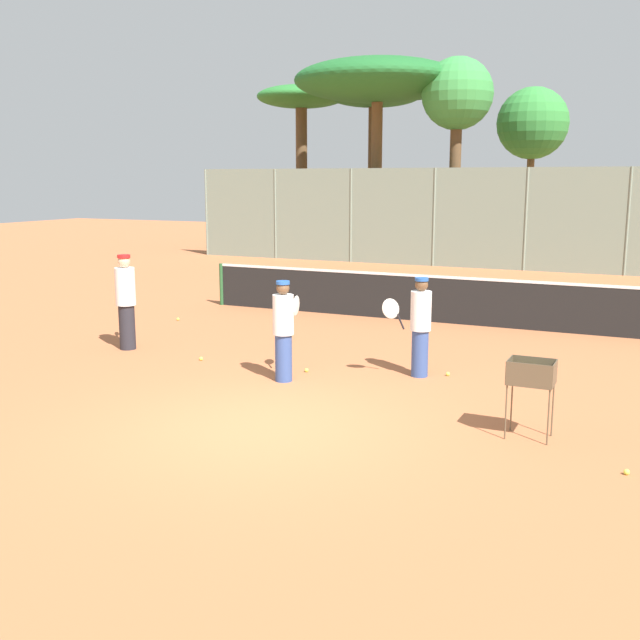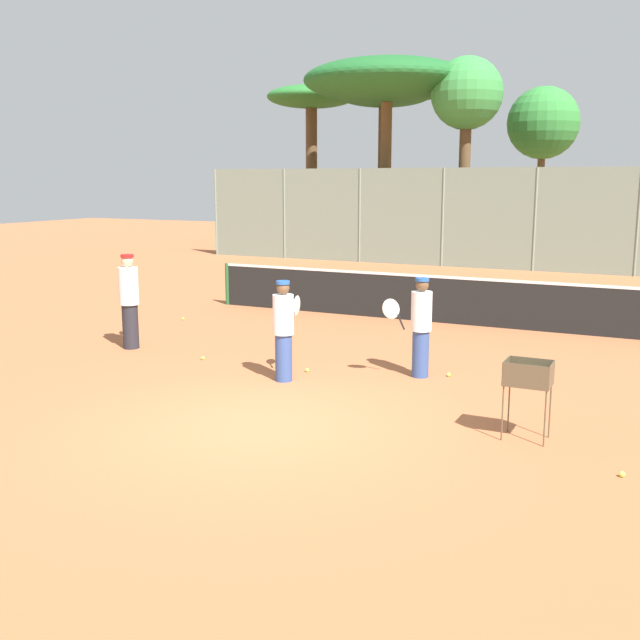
{
  "view_description": "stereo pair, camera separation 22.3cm",
  "coord_description": "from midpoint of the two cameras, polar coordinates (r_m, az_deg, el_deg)",
  "views": [
    {
      "loc": [
        4.62,
        -8.13,
        3.19
      ],
      "look_at": [
        -0.29,
        2.38,
        1.0
      ],
      "focal_mm": 42.0,
      "sensor_mm": 36.0,
      "label": 1
    },
    {
      "loc": [
        4.82,
        -8.03,
        3.19
      ],
      "look_at": [
        -0.29,
        2.38,
        1.0
      ],
      "focal_mm": 42.0,
      "sensor_mm": 36.0,
      "label": 2
    }
  ],
  "objects": [
    {
      "name": "tree_1",
      "position": [
        35.42,
        3.98,
        16.26
      ],
      "size": [
        4.32,
        4.32,
        7.49
      ],
      "color": "brown",
      "rests_on": "ground_plane"
    },
    {
      "name": "back_fence",
      "position": [
        27.34,
        15.19,
        7.4
      ],
      "size": [
        26.65,
        0.08,
        3.6
      ],
      "color": "gray",
      "rests_on": "ground_plane"
    },
    {
      "name": "tennis_ball_6",
      "position": [
        8.97,
        21.66,
        -10.72
      ],
      "size": [
        0.07,
        0.07,
        0.07
      ],
      "primitive_type": "sphere",
      "color": "#D1E54C",
      "rests_on": "ground_plane"
    },
    {
      "name": "tennis_net",
      "position": [
        17.0,
        8.6,
        1.66
      ],
      "size": [
        11.55,
        0.1,
        1.07
      ],
      "color": "#26592D",
      "rests_on": "ground_plane"
    },
    {
      "name": "player_yellow_shirt",
      "position": [
        11.89,
        -3.33,
        -0.72
      ],
      "size": [
        0.33,
        0.89,
        1.62
      ],
      "rotation": [
        0.0,
        0.0,
        1.64
      ],
      "color": "#334C8C",
      "rests_on": "ground_plane"
    },
    {
      "name": "ground_plane",
      "position": [
        9.89,
        -5.03,
        -8.17
      ],
      "size": [
        80.0,
        80.0,
        0.0
      ],
      "primitive_type": "plane",
      "color": "#B7663D"
    },
    {
      "name": "tree_0",
      "position": [
        31.32,
        4.2,
        17.62
      ],
      "size": [
        6.67,
        6.67,
        7.88
      ],
      "color": "brown",
      "rests_on": "ground_plane"
    },
    {
      "name": "tennis_ball_7",
      "position": [
        12.82,
        15.88,
        -3.98
      ],
      "size": [
        0.07,
        0.07,
        0.07
      ],
      "primitive_type": "sphere",
      "color": "#D1E54C",
      "rests_on": "ground_plane"
    },
    {
      "name": "tree_5",
      "position": [
        29.87,
        10.2,
        16.28
      ],
      "size": [
        2.71,
        2.71,
        7.72
      ],
      "color": "brown",
      "rests_on": "ground_plane"
    },
    {
      "name": "tennis_ball_1",
      "position": [
        12.5,
        9.21,
        -4.08
      ],
      "size": [
        0.07,
        0.07,
        0.07
      ],
      "primitive_type": "sphere",
      "color": "#D1E54C",
      "rests_on": "ground_plane"
    },
    {
      "name": "player_white_outfit",
      "position": [
        12.23,
        7.1,
        -0.42
      ],
      "size": [
        0.73,
        0.65,
        1.63
      ],
      "rotation": [
        0.0,
        0.0,
        3.85
      ],
      "color": "#334C8C",
      "rests_on": "ground_plane"
    },
    {
      "name": "tennis_ball_4",
      "position": [
        13.56,
        -9.52,
        -2.93
      ],
      "size": [
        0.07,
        0.07,
        0.07
      ],
      "primitive_type": "sphere",
      "color": "#D1E54C",
      "rests_on": "ground_plane"
    },
    {
      "name": "tennis_ball_3",
      "position": [
        12.58,
        -1.55,
        -3.84
      ],
      "size": [
        0.07,
        0.07,
        0.07
      ],
      "primitive_type": "sphere",
      "color": "#D1E54C",
      "rests_on": "ground_plane"
    },
    {
      "name": "tree_3",
      "position": [
        33.14,
        15.71,
        14.15
      ],
      "size": [
        2.94,
        2.94,
        6.94
      ],
      "color": "brown",
      "rests_on": "ground_plane"
    },
    {
      "name": "ball_cart",
      "position": [
        9.61,
        15.15,
        -4.33
      ],
      "size": [
        0.56,
        0.41,
        1.0
      ],
      "color": "brown",
      "rests_on": "ground_plane"
    },
    {
      "name": "tree_4",
      "position": [
        36.05,
        -1.62,
        16.09
      ],
      "size": [
        4.12,
        4.12,
        7.45
      ],
      "color": "brown",
      "rests_on": "ground_plane"
    },
    {
      "name": "tennis_ball_2",
      "position": [
        17.46,
        -11.13,
        0.07
      ],
      "size": [
        0.07,
        0.07,
        0.07
      ],
      "primitive_type": "sphere",
      "color": "#D1E54C",
      "rests_on": "ground_plane"
    },
    {
      "name": "player_red_cap",
      "position": [
        14.61,
        -14.99,
        1.44
      ],
      "size": [
        0.57,
        0.84,
        1.8
      ],
      "rotation": [
        0.0,
        0.0,
        2.09
      ],
      "color": "#26262D",
      "rests_on": "ground_plane"
    }
  ]
}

